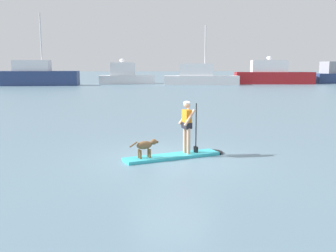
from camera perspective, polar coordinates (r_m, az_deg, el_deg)
The scene contains 8 objects.
ground_plane at distance 12.65m, azimuth 0.62°, elevation -4.73°, with size 400.00×400.00×0.00m, color slate.
paddleboard at distance 12.74m, azimuth 1.55°, elevation -4.40°, with size 3.55×1.68×0.10m.
person_paddler at distance 12.68m, azimuth 2.86°, elevation 0.41°, with size 0.67×0.57×1.74m.
dog at distance 12.17m, azimuth -3.32°, elevation -2.91°, with size 0.96×0.39×0.58m.
moored_boat_port at distance 62.43m, azimuth -18.74°, elevation 7.06°, with size 12.05×3.80×10.81m.
moored_boat_far_port at distance 65.04m, azimuth -6.34°, elevation 7.36°, with size 9.13×3.15×4.14m.
moored_boat_outer at distance 61.45m, azimuth 4.70°, elevation 7.24°, with size 11.98×5.07×9.16m.
moored_boat_starboard at distance 66.64m, azimuth 15.22°, elevation 7.29°, with size 13.05×5.24×4.53m.
Camera 1 is at (-1.82, -12.16, 2.98)m, focal length 41.25 mm.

